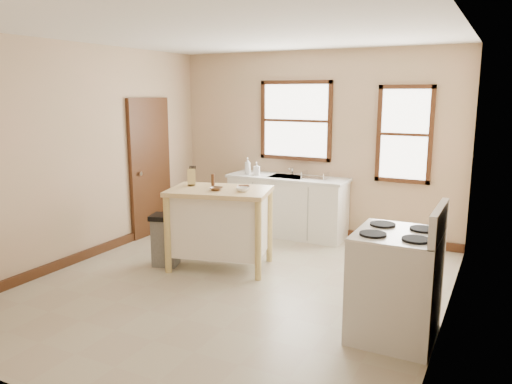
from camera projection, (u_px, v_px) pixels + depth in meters
floor at (234, 285)px, 5.73m from camera, size 5.00×5.00×0.00m
ceiling at (232, 32)px, 5.18m from camera, size 5.00×5.00×0.00m
wall_back at (314, 144)px, 7.64m from camera, size 4.50×0.04×2.80m
wall_left at (82, 154)px, 6.46m from camera, size 0.04×5.00×2.80m
wall_right at (452, 181)px, 4.45m from camera, size 0.04×5.00×2.80m
window_main at (296, 121)px, 7.69m from camera, size 1.17×0.06×1.22m
window_side at (405, 134)px, 6.98m from camera, size 0.77×0.06×1.37m
door_left at (150, 167)px, 7.65m from camera, size 0.06×0.90×2.10m
baseboard_back at (311, 229)px, 7.87m from camera, size 4.50×0.04×0.12m
baseboard_left at (91, 253)px, 6.71m from camera, size 0.04×5.00×0.12m
sink_counter at (287, 206)px, 7.69m from camera, size 1.86×0.62×0.92m
faucet at (293, 168)px, 7.74m from camera, size 0.03×0.03×0.22m
soap_bottle_a at (248, 166)px, 7.80m from camera, size 0.13×0.13×0.26m
soap_bottle_b at (257, 169)px, 7.71m from camera, size 0.11×0.11×0.20m
dish_rack at (315, 176)px, 7.38m from camera, size 0.44×0.39×0.09m
kitchen_island at (220, 228)px, 6.26m from camera, size 1.39×1.07×1.01m
knife_block at (191, 178)px, 6.37m from camera, size 0.14×0.14×0.20m
pepper_grinder at (213, 180)px, 6.37m from camera, size 0.05×0.05×0.15m
bowl_a at (216, 189)px, 6.07m from camera, size 0.19×0.19×0.04m
bowl_b at (243, 187)px, 6.16m from camera, size 0.22×0.22×0.04m
bowl_c at (243, 190)px, 5.99m from camera, size 0.22×0.22×0.05m
trash_bin at (165, 240)px, 6.35m from camera, size 0.41×0.38×0.66m
gas_stove at (396, 271)px, 4.44m from camera, size 0.78×0.79×1.24m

